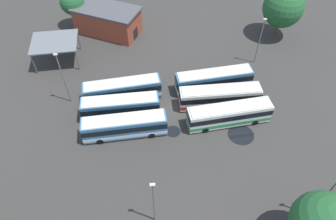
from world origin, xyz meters
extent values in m
plane|color=#383533|center=(0.00, 0.00, 0.00)|extent=(94.79, 94.79, 0.00)
cube|color=teal|center=(-7.14, -4.43, 1.81)|extent=(12.66, 4.00, 3.02)
cube|color=beige|center=(-7.14, -4.43, 3.39)|extent=(12.14, 3.74, 0.14)
cube|color=black|center=(-7.14, -4.43, 2.29)|extent=(12.72, 4.04, 0.97)
cube|color=silver|center=(-7.14, -4.43, 0.96)|extent=(12.72, 4.04, 0.60)
cube|color=black|center=(-0.96, -3.66, 2.39)|extent=(0.31, 2.03, 1.11)
cylinder|color=black|center=(-3.46, -2.82, 0.50)|extent=(1.03, 0.42, 1.00)
cylinder|color=black|center=(-3.18, -5.09, 0.50)|extent=(1.03, 0.42, 1.00)
cylinder|color=black|center=(-11.11, -3.76, 0.50)|extent=(1.03, 0.42, 1.00)
cylinder|color=black|center=(-10.83, -6.04, 0.50)|extent=(1.03, 0.42, 1.00)
cube|color=silver|center=(-7.42, -0.64, 1.81)|extent=(12.49, 2.84, 3.02)
cube|color=beige|center=(-7.42, -0.64, 3.39)|extent=(11.99, 2.63, 0.14)
cube|color=black|center=(-7.42, -0.64, 2.29)|extent=(12.56, 2.88, 0.97)
cube|color=red|center=(-7.42, -0.64, 0.96)|extent=(12.56, 2.88, 0.60)
cube|color=black|center=(-1.19, -0.46, 2.39)|extent=(0.12, 2.04, 1.11)
cylinder|color=black|center=(-3.60, 0.62, 0.50)|extent=(1.01, 0.33, 1.00)
cylinder|color=black|center=(-3.53, -1.67, 0.50)|extent=(1.01, 0.33, 1.00)
cylinder|color=black|center=(-11.30, 0.40, 0.50)|extent=(1.01, 0.33, 1.00)
cylinder|color=black|center=(-11.23, -1.89, 0.50)|extent=(1.01, 0.33, 1.00)
cube|color=silver|center=(-8.13, 3.13, 1.81)|extent=(12.51, 3.96, 3.02)
cube|color=beige|center=(-8.13, 3.13, 3.39)|extent=(12.00, 3.70, 0.14)
cube|color=black|center=(-8.13, 3.13, 2.29)|extent=(12.58, 4.00, 0.97)
cube|color=#2D8C4C|center=(-8.13, 3.13, 0.96)|extent=(12.58, 4.00, 0.60)
cube|color=black|center=(-2.01, 3.88, 2.39)|extent=(0.31, 2.03, 1.11)
cylinder|color=black|center=(-4.48, 4.73, 0.50)|extent=(1.03, 0.42, 1.00)
cylinder|color=black|center=(-4.20, 2.46, 0.50)|extent=(1.03, 0.42, 1.00)
cylinder|color=black|center=(-12.05, 3.81, 0.50)|extent=(1.03, 0.42, 1.00)
cylinder|color=black|center=(-11.77, 1.53, 0.50)|extent=(1.03, 0.42, 1.00)
cube|color=teal|center=(7.61, -3.17, 1.81)|extent=(12.24, 3.97, 3.02)
cube|color=beige|center=(7.61, -3.17, 3.39)|extent=(11.73, 3.72, 0.14)
cube|color=black|center=(7.61, -3.17, 2.29)|extent=(12.30, 4.02, 0.97)
cube|color=silver|center=(7.61, -3.17, 0.96)|extent=(12.30, 4.02, 0.60)
cube|color=black|center=(13.59, -2.42, 2.39)|extent=(0.32, 2.03, 1.11)
cylinder|color=black|center=(11.16, -1.57, 0.50)|extent=(1.03, 0.42, 1.00)
cylinder|color=black|center=(11.45, -3.84, 0.50)|extent=(1.03, 0.42, 1.00)
cylinder|color=black|center=(3.77, -2.50, 0.50)|extent=(1.03, 0.42, 1.00)
cylinder|color=black|center=(4.06, -4.77, 0.50)|extent=(1.03, 0.42, 1.00)
cube|color=teal|center=(7.78, 0.46, 1.81)|extent=(11.59, 3.08, 3.02)
cube|color=beige|center=(7.78, 0.46, 3.39)|extent=(11.12, 2.86, 0.14)
cube|color=black|center=(7.78, 0.46, 2.29)|extent=(11.65, 3.12, 0.97)
cube|color=silver|center=(7.78, 0.46, 0.96)|extent=(11.65, 3.12, 0.60)
cube|color=black|center=(13.53, 0.76, 2.39)|extent=(0.17, 2.04, 1.11)
cylinder|color=black|center=(11.28, 1.79, 0.50)|extent=(1.01, 0.35, 1.00)
cylinder|color=black|center=(11.40, -0.50, 0.50)|extent=(1.01, 0.35, 1.00)
cylinder|color=black|center=(4.17, 1.42, 0.50)|extent=(1.01, 0.35, 1.00)
cylinder|color=black|center=(4.29, -0.87, 0.50)|extent=(1.01, 0.35, 1.00)
cube|color=teal|center=(7.10, 4.27, 1.81)|extent=(12.03, 3.38, 3.02)
cube|color=beige|center=(7.10, 4.27, 3.39)|extent=(11.54, 3.14, 0.14)
cube|color=black|center=(7.10, 4.27, 2.29)|extent=(12.09, 3.42, 0.97)
cube|color=silver|center=(7.10, 4.27, 0.96)|extent=(12.09, 3.42, 0.60)
cube|color=black|center=(13.03, 4.72, 2.39)|extent=(0.21, 2.04, 1.11)
cylinder|color=black|center=(10.69, 5.69, 0.50)|extent=(1.02, 0.37, 1.00)
cylinder|color=black|center=(10.86, 3.41, 0.50)|extent=(1.02, 0.37, 1.00)
cylinder|color=black|center=(3.35, 5.14, 0.50)|extent=(1.02, 0.37, 1.00)
cylinder|color=black|center=(3.52, 2.85, 0.50)|extent=(1.02, 0.37, 1.00)
cube|color=#99422D|center=(10.95, -22.09, 2.43)|extent=(13.38, 10.71, 4.87)
cube|color=#4C4C51|center=(10.95, -22.09, 5.05)|extent=(14.18, 11.35, 0.36)
cube|color=black|center=(5.59, -19.49, 1.10)|extent=(0.84, 1.65, 2.20)
cube|color=slate|center=(19.40, -13.52, 4.14)|extent=(8.29, 7.20, 0.20)
cylinder|color=#59595B|center=(22.77, -10.24, 2.02)|extent=(0.20, 0.20, 4.04)
cylinder|color=#59595B|center=(23.23, -16.25, 2.02)|extent=(0.20, 0.20, 4.04)
cylinder|color=#59595B|center=(15.58, -10.78, 2.02)|extent=(0.20, 0.20, 4.04)
cylinder|color=#59595B|center=(16.03, -16.79, 2.02)|extent=(0.20, 0.20, 4.04)
cylinder|color=slate|center=(-15.26, 17.99, 4.37)|extent=(0.16, 0.16, 8.75)
cylinder|color=slate|center=(3.39, 17.29, 4.11)|extent=(0.16, 0.16, 8.21)
cube|color=silver|center=(3.39, 17.29, 8.39)|extent=(0.56, 0.28, 0.20)
cylinder|color=slate|center=(16.02, -3.06, 4.57)|extent=(0.16, 0.16, 9.14)
cube|color=silver|center=(16.02, -3.06, 9.32)|extent=(0.56, 0.28, 0.20)
cylinder|color=slate|center=(-15.75, -10.59, 4.30)|extent=(0.16, 0.16, 8.60)
cube|color=silver|center=(-15.75, -10.59, 8.78)|extent=(0.56, 0.28, 0.20)
cylinder|color=brown|center=(-22.00, -18.46, 1.49)|extent=(0.44, 0.44, 2.99)
sphere|color=#235B2D|center=(-22.00, -18.46, 6.16)|extent=(7.48, 7.48, 7.48)
cylinder|color=brown|center=(17.56, -24.59, 1.64)|extent=(0.44, 0.44, 3.29)
sphere|color=#235B2D|center=(17.56, -24.59, 5.29)|extent=(4.71, 4.71, 4.71)
cylinder|color=black|center=(0.21, 4.25, 0.00)|extent=(2.21, 2.21, 0.01)
cylinder|color=black|center=(-9.63, 5.53, 0.00)|extent=(3.84, 3.84, 0.01)
camera|label=1|loc=(2.92, 32.33, 36.01)|focal=33.21mm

